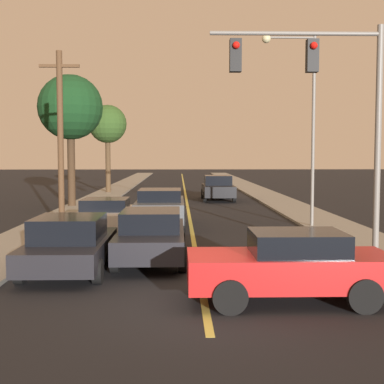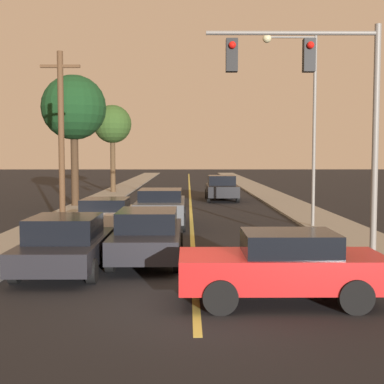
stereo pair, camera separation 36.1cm
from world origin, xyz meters
The scene contains 15 objects.
ground_plane centered at (0.00, 0.00, 0.00)m, with size 200.00×200.00×0.00m, color black.
road_surface centered at (0.00, 36.00, 0.01)m, with size 9.37×80.00×0.01m.
sidewalk_left centered at (-5.93, 36.00, 0.06)m, with size 2.50×80.00×0.12m.
sidewalk_right centered at (5.93, 36.00, 0.06)m, with size 2.50×80.00×0.12m.
car_near_lane_front centered at (-1.31, 4.47, 0.78)m, with size 1.97×4.90×1.50m.
car_near_lane_second centered at (-1.31, 11.83, 0.85)m, with size 2.11×4.86×1.62m.
car_outer_lane_front centered at (-3.37, 3.18, 0.74)m, with size 2.06×4.53×1.48m.
car_outer_lane_second centered at (-3.37, 10.09, 0.74)m, with size 2.08×4.28×1.37m.
car_far_oncoming centered at (2.11, 24.92, 0.84)m, with size 2.12×4.76×1.67m.
car_crossing_right centered at (1.79, 0.15, 0.78)m, with size 4.21×1.89×1.49m.
traffic_signal_mast centered at (3.58, 4.20, 4.79)m, with size 4.84×0.42×6.55m.
streetlamp_right centered at (4.53, 11.27, 5.13)m, with size 2.23×0.36×7.86m.
utility_pole_left centered at (-5.28, 10.98, 3.82)m, with size 1.60×0.24×7.09m.
tree_left_near centered at (-6.72, 20.29, 5.73)m, with size 3.72×3.72×7.52m.
tree_left_far centered at (-6.08, 31.52, 5.39)m, with size 2.99×2.99×6.84m.
Camera 1 is at (-0.53, -10.74, 3.08)m, focal length 50.00 mm.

